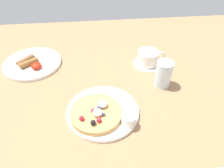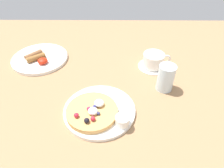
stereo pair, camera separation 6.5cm
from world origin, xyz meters
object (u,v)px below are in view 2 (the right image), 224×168
object	(u,v)px
coffee_cup	(154,60)
syrup_ramekin	(122,121)
coffee_saucer	(152,66)
water_glass	(166,78)
breakfast_plate	(40,58)
pancake_plate	(98,110)

from	to	relation	value
coffee_cup	syrup_ramekin	bearing A→B (deg)	-113.81
syrup_ramekin	coffee_saucer	world-z (taller)	syrup_ramekin
coffee_saucer	water_glass	size ratio (longest dim) A/B	1.20
coffee_saucer	water_glass	distance (cm)	15.17
syrup_ramekin	coffee_saucer	xyz separation A→B (cm)	(14.28, 32.69, -2.64)
breakfast_plate	water_glass	size ratio (longest dim) A/B	2.38
syrup_ramekin	breakfast_plate	bearing A→B (deg)	133.95
coffee_saucer	coffee_cup	bearing A→B (deg)	2.95
syrup_ramekin	coffee_saucer	bearing A→B (deg)	66.40
pancake_plate	water_glass	xyz separation A→B (cm)	(24.53, 12.21, 4.59)
water_glass	coffee_saucer	bearing A→B (deg)	99.15
water_glass	syrup_ramekin	bearing A→B (deg)	-131.82
syrup_ramekin	pancake_plate	bearing A→B (deg)	141.66
pancake_plate	syrup_ramekin	bearing A→B (deg)	-38.34
pancake_plate	breakfast_plate	distance (cm)	42.45
pancake_plate	water_glass	size ratio (longest dim) A/B	2.32
coffee_cup	water_glass	xyz separation A→B (cm)	(2.14, -14.18, 1.57)
coffee_saucer	coffee_cup	xyz separation A→B (cm)	(0.14, 0.01, 3.32)
breakfast_plate	coffee_saucer	bearing A→B (deg)	-5.75
coffee_saucer	breakfast_plate	bearing A→B (deg)	174.25
coffee_saucer	syrup_ramekin	bearing A→B (deg)	-113.60
breakfast_plate	coffee_saucer	world-z (taller)	breakfast_plate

